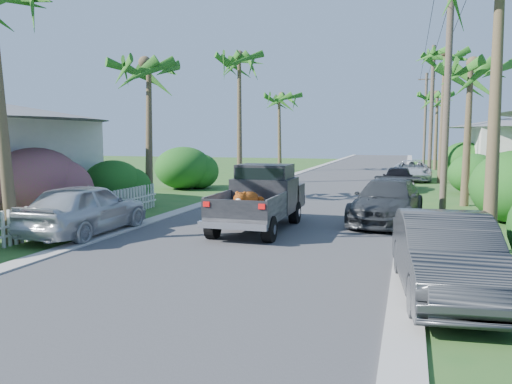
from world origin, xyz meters
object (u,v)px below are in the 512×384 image
(palm_r_d, at_px, (438,94))
(palm_l_c, at_px, (239,56))
(palm_r_b, at_px, (471,64))
(utility_pole_b, at_px, (447,94))
(parked_car_rm, at_px, (387,202))
(palm_r_c, at_px, (445,54))
(palm_l_b, at_px, (147,63))
(parked_car_rd, at_px, (412,171))
(pickup_truck, at_px, (262,197))
(parked_car_ln, at_px, (86,209))
(parked_car_rf, at_px, (398,178))
(utility_pole_c, at_px, (431,112))
(utility_pole_d, at_px, (425,120))
(parked_car_rn, at_px, (446,257))
(palm_l_d, at_px, (280,96))

(palm_r_d, bearing_deg, palm_l_c, -124.78)
(palm_r_b, distance_m, utility_pole_b, 2.61)
(parked_car_rm, bearing_deg, utility_pole_b, 64.88)
(palm_r_c, bearing_deg, palm_l_b, -132.88)
(parked_car_rd, xyz_separation_m, palm_r_d, (2.02, 12.64, 6.06))
(pickup_truck, height_order, parked_car_rm, pickup_truck)
(parked_car_ln, xyz_separation_m, palm_r_d, (11.50, 35.17, 5.95))
(parked_car_rf, bearing_deg, pickup_truck, -106.06)
(palm_l_b, distance_m, palm_l_c, 10.19)
(palm_r_b, xyz_separation_m, utility_pole_b, (-1.00, -2.00, -1.35))
(utility_pole_c, xyz_separation_m, utility_pole_d, (0.00, 15.00, 0.00))
(parked_car_rm, distance_m, palm_l_c, 17.12)
(parked_car_rm, xyz_separation_m, palm_l_c, (-9.60, 12.22, 7.18))
(parked_car_rn, height_order, parked_car_rm, parked_car_rn)
(parked_car_rm, relative_size, palm_r_d, 0.63)
(utility_pole_c, height_order, utility_pole_d, same)
(utility_pole_b, bearing_deg, pickup_truck, -137.23)
(parked_car_ln, bearing_deg, parked_car_rn, 163.08)
(parked_car_rf, relative_size, parked_car_ln, 0.84)
(pickup_truck, xyz_separation_m, parked_car_ln, (-4.75, -2.76, -0.22))
(palm_r_c, bearing_deg, parked_car_ln, -117.88)
(parked_car_rm, height_order, palm_r_c, palm_r_c)
(utility_pole_b, bearing_deg, palm_r_d, 88.09)
(palm_l_b, relative_size, palm_r_d, 0.93)
(utility_pole_c, bearing_deg, parked_car_rd, -150.18)
(palm_l_b, height_order, palm_r_d, palm_r_d)
(palm_r_c, bearing_deg, parked_car_rm, -99.10)
(palm_r_d, distance_m, utility_pole_c, 12.22)
(palm_l_d, xyz_separation_m, utility_pole_d, (12.10, 9.00, -1.84))
(parked_car_rn, bearing_deg, pickup_truck, 125.80)
(palm_l_d, distance_m, palm_r_c, 15.10)
(parked_car_rn, bearing_deg, parked_car_rd, 84.92)
(palm_r_b, bearing_deg, palm_r_c, 92.08)
(parked_car_rm, xyz_separation_m, palm_r_d, (2.90, 30.22, 6.00))
(parked_car_rm, distance_m, parked_car_ln, 9.92)
(utility_pole_d, bearing_deg, palm_r_b, -87.95)
(palm_l_b, relative_size, utility_pole_c, 0.82)
(pickup_truck, height_order, parked_car_ln, pickup_truck)
(palm_r_d, xyz_separation_m, utility_pole_d, (-0.90, 3.00, -2.14))
(parked_car_ln, height_order, palm_l_c, palm_l_c)
(parked_car_rf, height_order, parked_car_ln, parked_car_ln)
(palm_r_c, xyz_separation_m, utility_pole_b, (-0.60, -13.00, -3.51))
(palm_l_c, xyz_separation_m, utility_pole_b, (11.60, -9.00, -3.31))
(pickup_truck, height_order, palm_l_b, palm_l_b)
(parked_car_rm, bearing_deg, palm_r_b, 66.82)
(parked_car_ln, relative_size, palm_r_c, 0.49)
(parked_car_rn, distance_m, palm_r_c, 25.35)
(palm_l_b, relative_size, palm_r_c, 0.79)
(pickup_truck, relative_size, utility_pole_d, 0.57)
(parked_car_rn, height_order, palm_l_d, palm_l_d)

